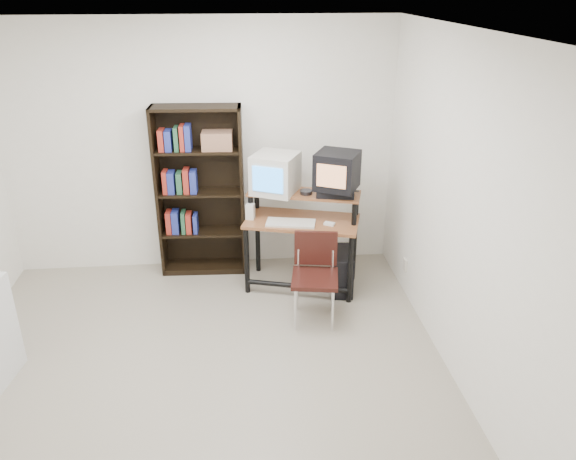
{
  "coord_description": "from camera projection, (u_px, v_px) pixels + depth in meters",
  "views": [
    {
      "loc": [
        0.34,
        -3.67,
        2.89
      ],
      "look_at": [
        0.81,
        1.1,
        0.75
      ],
      "focal_mm": 35.0,
      "sensor_mm": 36.0,
      "label": 1
    }
  ],
  "objects": [
    {
      "name": "desk_speaker",
      "position": [
        250.0,
        212.0,
        5.51
      ],
      "size": [
        0.1,
        0.09,
        0.17
      ],
      "primitive_type": "cube",
      "rotation": [
        0.0,
        0.0,
        -0.28
      ],
      "color": "beige",
      "rests_on": "computer_desk"
    },
    {
      "name": "right_wall",
      "position": [
        463.0,
        216.0,
        4.13
      ],
      "size": [
        0.01,
        4.0,
        2.6
      ],
      "primitive_type": "cube",
      "color": "white",
      "rests_on": "floor"
    },
    {
      "name": "keyboard",
      "position": [
        291.0,
        224.0,
        5.42
      ],
      "size": [
        0.5,
        0.3,
        0.03
      ],
      "primitive_type": "cube",
      "rotation": [
        0.0,
        0.0,
        -0.21
      ],
      "color": "beige",
      "rests_on": "computer_desk"
    },
    {
      "name": "cd_spindle",
      "position": [
        306.0,
        193.0,
        5.46
      ],
      "size": [
        0.16,
        0.16,
        0.05
      ],
      "primitive_type": "cylinder",
      "rotation": [
        0.0,
        0.0,
        -0.46
      ],
      "color": "#26262B",
      "rests_on": "computer_desk"
    },
    {
      "name": "vcr",
      "position": [
        335.0,
        192.0,
        5.44
      ],
      "size": [
        0.4,
        0.32,
        0.08
      ],
      "primitive_type": "cube",
      "rotation": [
        0.0,
        0.0,
        -0.19
      ],
      "color": "black",
      "rests_on": "computer_desk"
    },
    {
      "name": "mousepad",
      "position": [
        330.0,
        227.0,
        5.38
      ],
      "size": [
        0.23,
        0.19,
        0.01
      ],
      "primitive_type": "cube",
      "rotation": [
        0.0,
        0.0,
        -0.04
      ],
      "color": "black",
      "rests_on": "computer_desk"
    },
    {
      "name": "wall_outlet",
      "position": [
        405.0,
        265.0,
        5.58
      ],
      "size": [
        0.02,
        0.08,
        0.12
      ],
      "primitive_type": "cube",
      "color": "beige",
      "rests_on": "right_wall"
    },
    {
      "name": "school_chair",
      "position": [
        315.0,
        269.0,
        5.07
      ],
      "size": [
        0.47,
        0.47,
        0.82
      ],
      "rotation": [
        0.0,
        0.0,
        -0.17
      ],
      "color": "black",
      "rests_on": "floor"
    },
    {
      "name": "crt_tv",
      "position": [
        337.0,
        171.0,
        5.35
      ],
      "size": [
        0.5,
        0.5,
        0.36
      ],
      "rotation": [
        0.0,
        0.0,
        -0.47
      ],
      "color": "black",
      "rests_on": "vcr"
    },
    {
      "name": "floor",
      "position": [
        201.0,
        376.0,
        4.48
      ],
      "size": [
        4.0,
        4.0,
        0.01
      ],
      "primitive_type": "cube",
      "color": "#AAA08D",
      "rests_on": "ground"
    },
    {
      "name": "front_wall",
      "position": [
        156.0,
        437.0,
        2.13
      ],
      "size": [
        4.0,
        0.01,
        2.6
      ],
      "primitive_type": "cube",
      "color": "white",
      "rests_on": "floor"
    },
    {
      "name": "computer_desk",
      "position": [
        302.0,
        225.0,
        5.55
      ],
      "size": [
        1.21,
        0.84,
        0.98
      ],
      "rotation": [
        0.0,
        0.0,
        -0.28
      ],
      "color": "brown",
      "rests_on": "floor"
    },
    {
      "name": "crt_monitor",
      "position": [
        275.0,
        173.0,
        5.48
      ],
      "size": [
        0.54,
        0.54,
        0.39
      ],
      "rotation": [
        0.0,
        0.0,
        -0.44
      ],
      "color": "beige",
      "rests_on": "computer_desk"
    },
    {
      "name": "bookshelf",
      "position": [
        200.0,
        189.0,
        5.79
      ],
      "size": [
        0.9,
        0.34,
        1.78
      ],
      "rotation": [
        0.0,
        0.0,
        -0.05
      ],
      "color": "black",
      "rests_on": "floor"
    },
    {
      "name": "ceiling",
      "position": [
        174.0,
        32.0,
        3.42
      ],
      "size": [
        4.0,
        4.0,
        0.01
      ],
      "primitive_type": "cube",
      "color": "white",
      "rests_on": "back_wall"
    },
    {
      "name": "mouse",
      "position": [
        329.0,
        224.0,
        5.39
      ],
      "size": [
        0.12,
        0.1,
        0.03
      ],
      "primitive_type": "cube",
      "rotation": [
        0.0,
        0.0,
        -0.52
      ],
      "color": "white",
      "rests_on": "mousepad"
    },
    {
      "name": "back_wall",
      "position": [
        201.0,
        149.0,
        5.77
      ],
      "size": [
        4.0,
        0.01,
        2.6
      ],
      "primitive_type": "cube",
      "color": "white",
      "rests_on": "floor"
    },
    {
      "name": "pc_tower",
      "position": [
        342.0,
        271.0,
        5.65
      ],
      "size": [
        0.25,
        0.47,
        0.42
      ],
      "primitive_type": "cube",
      "rotation": [
        0.0,
        0.0,
        -0.1
      ],
      "color": "black",
      "rests_on": "floor"
    }
  ]
}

